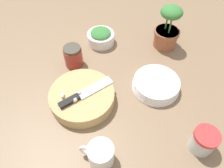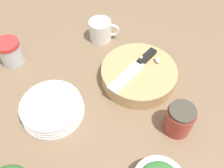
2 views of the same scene
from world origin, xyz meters
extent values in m
plane|color=#7F664C|center=(0.00, 0.00, 0.00)|extent=(5.00, 5.00, 0.00)
cylinder|color=tan|center=(-0.02, -0.12, 0.02)|extent=(0.22, 0.22, 0.04)
cube|color=black|center=(-0.01, -0.17, 0.05)|extent=(0.03, 0.07, 0.01)
cube|color=silver|center=(-0.02, -0.07, 0.05)|extent=(0.05, 0.13, 0.01)
ellipsoid|color=beige|center=(-0.01, -0.17, 0.05)|extent=(0.02, 0.02, 0.01)
ellipsoid|color=beige|center=(0.00, -0.15, 0.05)|extent=(0.02, 0.02, 0.01)
ellipsoid|color=white|center=(-0.04, -0.18, 0.05)|extent=(0.02, 0.02, 0.01)
ellipsoid|color=white|center=(-0.02, -0.13, 0.05)|extent=(0.02, 0.02, 0.01)
cylinder|color=white|center=(-0.27, 0.08, 0.02)|extent=(0.11, 0.11, 0.04)
torus|color=white|center=(-0.27, 0.08, 0.04)|extent=(0.12, 0.12, 0.01)
ellipsoid|color=#387A38|center=(-0.27, 0.08, 0.05)|extent=(0.09, 0.09, 0.03)
cylinder|color=silver|center=(0.30, 0.11, 0.03)|extent=(0.07, 0.07, 0.07)
cylinder|color=red|center=(0.30, 0.11, 0.07)|extent=(0.07, 0.07, 0.01)
cylinder|color=white|center=(0.19, -0.16, 0.04)|extent=(0.07, 0.07, 0.07)
torus|color=white|center=(0.16, -0.19, 0.04)|extent=(0.04, 0.04, 0.05)
cylinder|color=white|center=(0.06, 0.13, 0.01)|extent=(0.17, 0.17, 0.01)
cylinder|color=white|center=(0.06, 0.13, 0.01)|extent=(0.17, 0.17, 0.01)
cylinder|color=white|center=(0.06, 0.13, 0.03)|extent=(0.17, 0.17, 0.01)
cylinder|color=white|center=(0.06, 0.13, 0.04)|extent=(0.16, 0.16, 0.01)
cylinder|color=#9E3328|center=(-0.20, -0.07, 0.04)|extent=(0.07, 0.07, 0.07)
cylinder|color=#474238|center=(-0.20, -0.07, 0.08)|extent=(0.07, 0.07, 0.01)
cylinder|color=#A35B3D|center=(-0.12, 0.31, 0.04)|extent=(0.09, 0.09, 0.08)
cylinder|color=#A35B3D|center=(-0.12, 0.31, 0.07)|extent=(0.10, 0.10, 0.02)
ellipsoid|color=#387A38|center=(-0.12, 0.31, 0.16)|extent=(0.09, 0.09, 0.05)
cylinder|color=#387A38|center=(-0.13, 0.31, 0.12)|extent=(0.01, 0.01, 0.08)
cylinder|color=#387A38|center=(-0.12, 0.32, 0.12)|extent=(0.01, 0.01, 0.08)
cylinder|color=#387A38|center=(-0.10, 0.31, 0.12)|extent=(0.01, 0.01, 0.08)
camera|label=1|loc=(0.41, -0.25, 0.63)|focal=35.00mm
camera|label=2|loc=(-0.31, 0.26, 0.58)|focal=40.00mm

